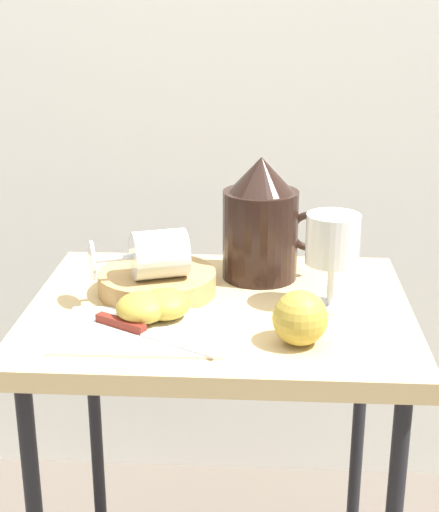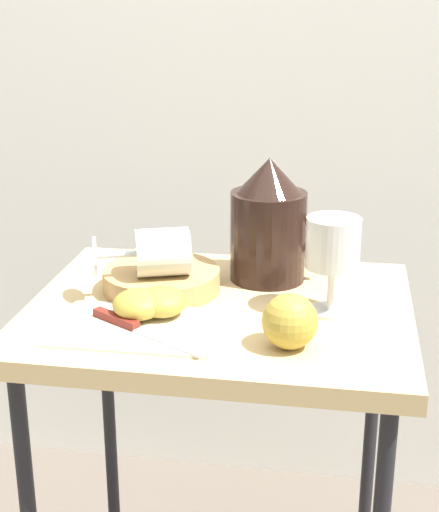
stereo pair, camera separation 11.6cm
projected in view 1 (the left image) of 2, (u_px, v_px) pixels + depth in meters
The scene contains 11 objects.
curtain_drape at pixel (237, 113), 1.74m from camera, with size 2.40×0.03×1.85m, color white.
table at pixel (220, 349), 1.21m from camera, with size 0.59×0.47×0.73m.
linen_napkin at pixel (143, 331), 1.09m from camera, with size 0.23×0.16×0.00m, color silver.
basket_tray at pixel (157, 282), 1.23m from camera, with size 0.19×0.19×0.04m, color tan.
pitcher at pixel (261, 230), 1.27m from camera, with size 0.18×0.12×0.21m.
wine_glass_upright at pixel (333, 245), 1.14m from camera, with size 0.08×0.08×0.15m.
wine_glass_tipped_near at pixel (157, 254), 1.19m from camera, with size 0.16×0.11×0.08m.
apple_half_left at pixel (142, 308), 1.11m from camera, with size 0.08×0.08×0.04m, color #B29938.
apple_half_right at pixel (165, 304), 1.12m from camera, with size 0.08×0.08×0.04m, color #B29938.
apple_whole at pixel (300, 318), 1.04m from camera, with size 0.08×0.08×0.08m, color #B29938.
knife at pixel (137, 329), 1.08m from camera, with size 0.19×0.12×0.01m.
Camera 1 is at (0.06, -1.09, 1.20)m, focal length 54.04 mm.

